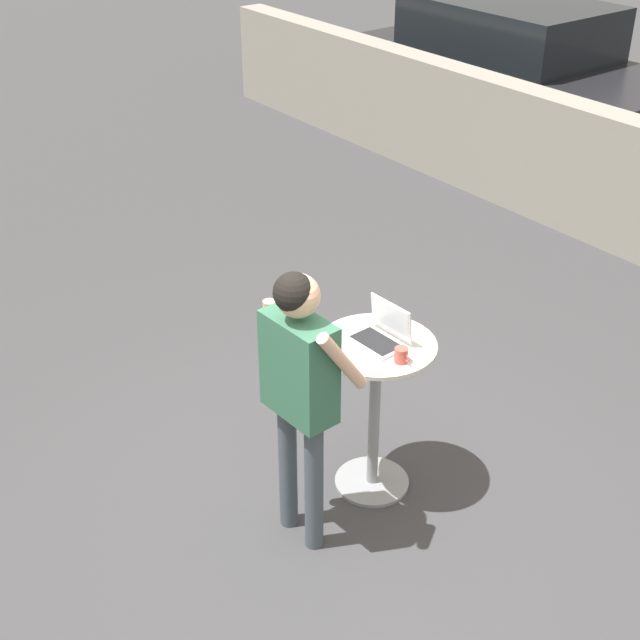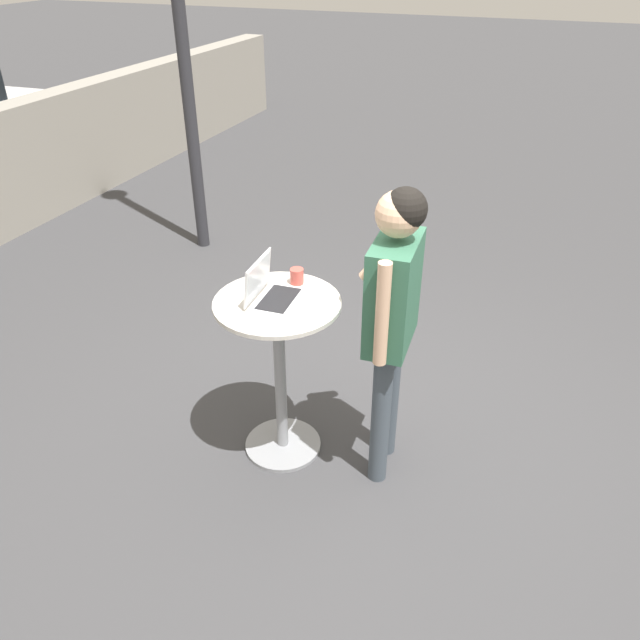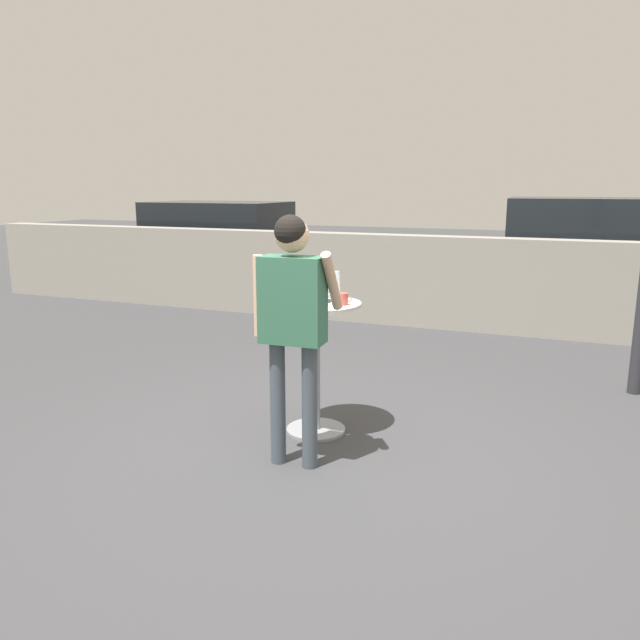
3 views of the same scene
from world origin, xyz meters
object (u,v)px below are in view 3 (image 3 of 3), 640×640
at_px(standing_person, 292,307).
at_px(parked_car_further_down, 226,246).
at_px(cafe_table, 316,349).
at_px(coffee_mug, 343,299).
at_px(laptop, 317,295).
at_px(parked_car_near_street, 574,258).

height_order(standing_person, parked_car_further_down, standing_person).
relative_size(cafe_table, standing_person, 0.60).
relative_size(coffee_mug, standing_person, 0.06).
xyz_separation_m(laptop, parked_car_near_street, (1.86, 5.71, -0.24)).
height_order(laptop, coffee_mug, laptop).
relative_size(cafe_table, parked_car_further_down, 0.23).
relative_size(cafe_table, parked_car_near_street, 0.26).
bearing_deg(coffee_mug, cafe_table, 175.11).
distance_m(laptop, parked_car_near_street, 6.01).
bearing_deg(laptop, cafe_table, -86.40).
distance_m(cafe_table, parked_car_near_street, 6.05).
xyz_separation_m(laptop, standing_person, (0.09, -0.67, 0.02)).
bearing_deg(coffee_mug, standing_person, -103.39).
xyz_separation_m(coffee_mug, parked_car_further_down, (-4.57, 5.99, -0.29)).
xyz_separation_m(standing_person, parked_car_near_street, (1.77, 6.38, -0.26)).
height_order(standing_person, parked_car_near_street, parked_car_near_street).
xyz_separation_m(cafe_table, laptop, (-0.00, 0.04, 0.44)).
height_order(laptop, standing_person, standing_person).
relative_size(laptop, coffee_mug, 3.04).
bearing_deg(parked_car_near_street, cafe_table, -107.92).
bearing_deg(parked_car_further_down, cafe_table, -54.04).
bearing_deg(laptop, parked_car_near_street, 71.95).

